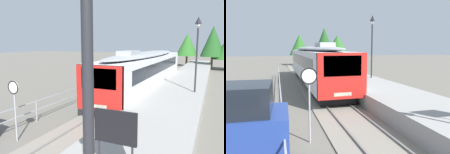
# 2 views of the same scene
# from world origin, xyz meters

# --- Properties ---
(ground_plane) EXTENTS (160.00, 160.00, 0.00)m
(ground_plane) POSITION_xyz_m (-3.00, 22.00, 0.00)
(ground_plane) COLOR #6B665B
(track_rails) EXTENTS (3.20, 60.00, 0.14)m
(track_rails) POSITION_xyz_m (0.00, 22.00, 0.03)
(track_rails) COLOR gray
(track_rails) RESTS_ON ground
(commuter_train) EXTENTS (2.82, 18.93, 3.74)m
(commuter_train) POSITION_xyz_m (0.00, 22.61, 2.14)
(commuter_train) COLOR silver
(commuter_train) RESTS_ON track_rails
(station_platform) EXTENTS (3.90, 60.00, 0.90)m
(station_platform) POSITION_xyz_m (3.25, 22.00, 0.45)
(station_platform) COLOR #999691
(station_platform) RESTS_ON ground
(platform_lamp_near_end) EXTENTS (0.34, 0.34, 5.35)m
(platform_lamp_near_end) POSITION_xyz_m (4.51, 4.51, 4.62)
(platform_lamp_near_end) COLOR #232328
(platform_lamp_near_end) RESTS_ON station_platform
(platform_lamp_mid_platform) EXTENTS (0.34, 0.34, 5.35)m
(platform_lamp_mid_platform) POSITION_xyz_m (4.51, 19.68, 4.62)
(platform_lamp_mid_platform) COLOR #232328
(platform_lamp_mid_platform) RESTS_ON station_platform
(platform_notice_board) EXTENTS (1.20, 0.08, 1.80)m
(platform_notice_board) POSITION_xyz_m (3.41, 7.76, 2.19)
(platform_notice_board) COLOR #232328
(platform_notice_board) RESTS_ON station_platform
(speed_limit_sign) EXTENTS (0.61, 0.10, 2.81)m
(speed_limit_sign) POSITION_xyz_m (-2.33, 9.65, 2.12)
(speed_limit_sign) COLOR #9EA0A5
(speed_limit_sign) RESTS_ON ground
(carpark_fence) EXTENTS (0.06, 36.06, 1.25)m
(carpark_fence) POSITION_xyz_m (-3.30, 12.00, 0.91)
(carpark_fence) COLOR #9EA0A5
(carpark_fence) RESTS_ON ground
(tree_behind_carpark) EXTENTS (3.98, 3.98, 6.19)m
(tree_behind_carpark) POSITION_xyz_m (0.94, 46.82, 4.12)
(tree_behind_carpark) COLOR brown
(tree_behind_carpark) RESTS_ON ground
(tree_behind_station_far) EXTENTS (3.84, 3.84, 7.25)m
(tree_behind_station_far) POSITION_xyz_m (5.30, 43.63, 4.71)
(tree_behind_station_far) COLOR brown
(tree_behind_station_far) RESTS_ON ground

